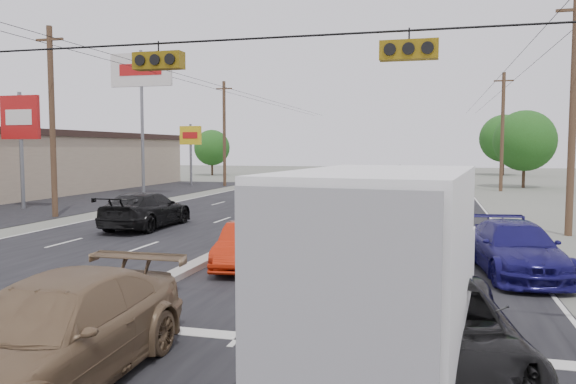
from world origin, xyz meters
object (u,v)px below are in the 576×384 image
Objects in this scene: tree_left_far at (212,148)px; queue_car_b at (424,237)px; utility_pole_left_c at (224,133)px; tan_sedan at (52,336)px; queue_car_a at (282,228)px; oncoming_far at (286,198)px; utility_pole_left_b at (52,121)px; red_sedan at (248,246)px; queue_car_d at (516,249)px; pole_sign_far at (191,140)px; queue_car_c at (394,213)px; pole_sign_billboard at (141,79)px; utility_pole_right_b at (573,113)px; tree_right_mid at (525,141)px; black_suv at (432,330)px; tree_right_far at (504,138)px; oncoming_near at (146,210)px; pole_sign_mid at (20,124)px; utility_pole_right_c at (502,131)px; box_truck at (389,272)px.

tree_left_far reaches higher than queue_car_b.
tan_sedan is at bearing -72.24° from utility_pole_left_c.
oncoming_far is at bearing 105.28° from queue_car_a.
red_sedan is at bearing -33.85° from utility_pole_left_b.
tree_left_far is 62.00m from queue_car_d.
red_sedan is 0.78× the size of queue_car_d.
pole_sign_far is at bearing 124.44° from queue_car_b.
pole_sign_billboard is at bearing 140.56° from queue_car_c.
pole_sign_far is (-28.50, 25.00, -0.70)m from utility_pole_right_b.
red_sedan is (-13.52, -39.38, -3.67)m from tree_right_mid.
black_suv reaches higher than queue_car_a.
queue_car_b is at bearing 135.53° from queue_car_d.
tree_right_mid reaches higher than tree_left_far.
oncoming_far reaches higher than queue_car_a.
pole_sign_billboard is 1.35× the size of tree_right_far.
pole_sign_mid is at bearing -26.23° from oncoming_near.
tree_right_mid is 1.26× the size of tan_sedan.
tree_left_far is at bearing -165.26° from tree_right_far.
utility_pole_right_b reaches higher than tan_sedan.
black_suv is at bearing -39.18° from pole_sign_mid.
tan_sedan is at bearing -108.82° from queue_car_c.
queue_car_d reaches higher than queue_car_c.
pole_sign_mid is 1.34× the size of queue_car_d.
queue_car_d is at bearing 128.51° from oncoming_far.
pole_sign_billboard is at bearing 75.96° from pole_sign_mid.
utility_pole_right_b is 1.40× the size of tree_right_mid.
queue_car_d is at bearing -23.47° from pole_sign_mid.
tree_right_far reaches higher than tree_right_mid.
tree_right_mid is (2.50, 30.00, -0.77)m from utility_pole_right_b.
utility_pole_left_c is 41.38m from tree_right_far.
pole_sign_far is 34.90m from queue_car_a.
utility_pole_right_c is at bearing 74.98° from tan_sedan.
utility_pole_right_b is (25.00, -25.00, 0.00)m from utility_pole_left_c.
utility_pole_right_c is at bearing 76.60° from queue_car_d.
utility_pole_left_c is at bearing -133.53° from tree_right_far.
red_sedan is at bearing -108.95° from tree_right_mid.
queue_car_d reaches higher than red_sedan.
utility_pole_left_c is at bearing -64.59° from tree_left_far.
oncoming_near is at bearing -60.53° from pole_sign_billboard.
tree_right_far is 52.15m from oncoming_far.
box_truck is at bearing -66.15° from queue_car_a.
utility_pole_right_b is (25.00, 0.00, 0.00)m from utility_pole_left_b.
oncoming_near is (-12.08, 14.26, -0.90)m from box_truck.
tree_right_mid reaches higher than queue_car_c.
tree_right_far is (33.00, 52.00, -0.16)m from pole_sign_mid.
utility_pole_left_c is at bearing 115.17° from queue_car_d.
utility_pole_right_c is at bearing 76.08° from black_suv.
utility_pole_right_b is at bearing -172.58° from oncoming_near.
pole_sign_far is at bearing -180.00° from utility_pole_right_c.
utility_pole_right_b is 10.00m from queue_car_d.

